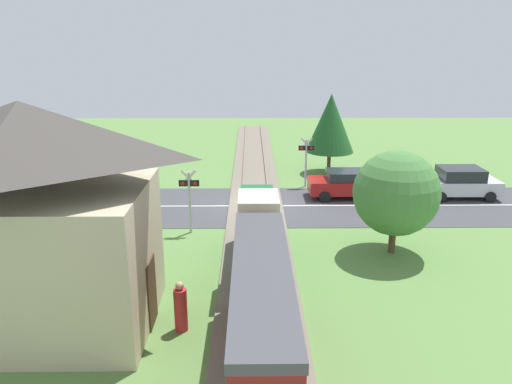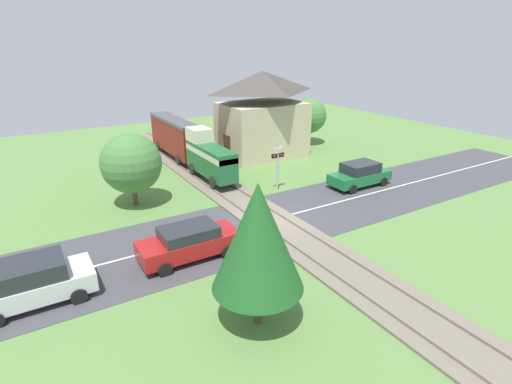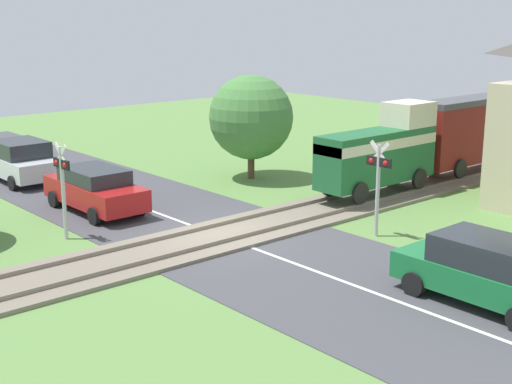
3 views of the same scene
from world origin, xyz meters
name	(u,v)px [view 1 (image 1 of 3)]	position (x,y,z in m)	size (l,w,h in m)	color
ground_plane	(256,206)	(0.00, 0.00, 0.00)	(60.00, 60.00, 0.00)	#5B8442
road_surface	(256,206)	(0.00, 0.00, 0.01)	(48.00, 6.40, 0.02)	#424247
track_bed	(256,205)	(0.00, 0.00, 0.07)	(2.80, 48.00, 0.24)	#756B5B
train	(260,269)	(0.00, 11.28, 1.87)	(1.58, 13.11, 3.18)	#1E6033
car_near_crossing	(349,183)	(-5.14, -1.44, 0.80)	(4.42, 1.88, 1.53)	#A81919
car_far_side	(92,200)	(8.02, 1.44, 0.83)	(4.23, 1.89, 1.61)	#197038
car_behind_queue	(460,182)	(-11.21, -1.44, 0.86)	(4.08, 2.08, 1.67)	silver
crossing_signal_west_approach	(306,155)	(-2.97, -3.63, 1.89)	(0.90, 0.18, 2.94)	#B7B7B7
crossing_signal_east_approach	(189,192)	(2.97, 3.63, 1.89)	(0.90, 0.18, 2.94)	#B7B7B7
station_building	(34,222)	(6.52, 11.15, 3.34)	(6.98, 5.07, 6.82)	#C6B793
pedestrian_by_station	(181,308)	(2.36, 11.53, 0.73)	(0.39, 0.39, 1.59)	#B2282D
tree_roadside_hedge	(396,193)	(-5.51, 5.91, 2.54)	(3.42, 3.42, 4.25)	brown
tree_beyond_track	(331,123)	(-4.81, -6.67, 3.26)	(3.06, 3.06, 5.10)	brown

